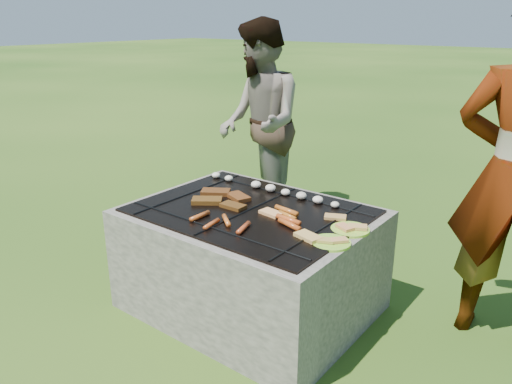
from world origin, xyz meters
The scene contains 9 objects.
lawn centered at (0.00, 0.00, 0.00)m, with size 60.00×60.00×0.00m, color #204511.
fire_pit centered at (0.00, 0.00, 0.28)m, with size 1.30×1.00×0.62m.
mushrooms centered at (-0.06, 0.31, 0.63)m, with size 0.94×0.06×0.04m.
pork_slabs centered at (-0.23, 0.02, 0.62)m, with size 0.40×0.32×0.02m.
sausages centered at (0.15, -0.11, 0.63)m, with size 0.53×0.47×0.03m.
bread_on_grate centered at (0.34, 0.00, 0.62)m, with size 0.46×0.41×0.02m.
plate_far centered at (0.56, 0.10, 0.61)m, with size 0.25×0.25×0.03m.
plate_near centered at (0.56, -0.10, 0.61)m, with size 0.23×0.23×0.03m.
bystander centered at (-0.78, 1.11, 0.81)m, with size 0.79×0.61×1.62m, color #9F9385.
Camera 1 is at (1.59, -2.01, 1.61)m, focal length 35.00 mm.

